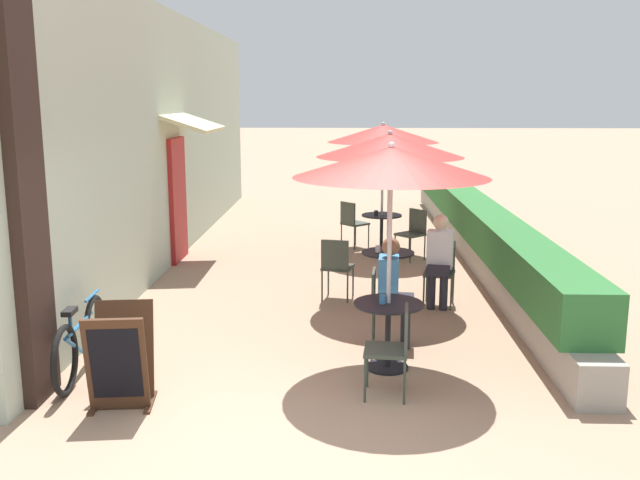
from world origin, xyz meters
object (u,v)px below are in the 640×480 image
Objects in this scene: menu_board at (121,358)px; cafe_chair_mid_left at (440,267)px; coffee_cup_mid at (378,249)px; coffee_cup_far at (376,213)px; cafe_chair_near_right at (394,344)px; coffee_cup_near at (383,299)px; patio_umbrella_near at (391,162)px; cafe_chair_mid_right at (337,264)px; patio_table_far at (382,226)px; patio_table_near at (388,323)px; seated_patron_mid_left at (440,257)px; patio_umbrella_far at (383,134)px; seated_patron_near_left at (393,287)px; cafe_chair_far_right at (352,221)px; cafe_chair_near_left at (383,301)px; patio_table_mid at (388,267)px; cafe_chair_far_left at (413,230)px; bicycle_leaning at (81,341)px; patio_umbrella_mid at (390,146)px.

cafe_chair_mid_left is at bearing 38.37° from menu_board.
cafe_chair_mid_left is 9.67× the size of coffee_cup_mid.
coffee_cup_far is 6.95m from menu_board.
cafe_chair_near_right is 9.67× the size of coffee_cup_near.
cafe_chair_mid_right is (-0.56, 2.52, -1.63)m from patio_umbrella_near.
coffee_cup_near is 0.13× the size of patio_table_far.
patio_umbrella_near is at bearing -91.16° from coffee_cup_far.
seated_patron_mid_left reaches higher than patio_table_near.
seated_patron_near_left is at bearing -91.40° from patio_umbrella_far.
cafe_chair_mid_right is 3.52m from cafe_chair_far_right.
cafe_chair_mid_left reaches higher than patio_table_near.
coffee_cup_mid reaches higher than patio_table_far.
cafe_chair_near_left is at bearing 91.16° from patio_umbrella_near.
menu_board is at bearing 57.84° from cafe_chair_mid_left.
patio_umbrella_near reaches higher than patio_table_mid.
cafe_chair_near_right is 6.18m from coffee_cup_far.
patio_umbrella_far is (0.12, 4.87, 1.45)m from seated_patron_near_left.
cafe_chair_mid_right is at bearing 170.50° from coffee_cup_mid.
cafe_chair_mid_left is at bearing -78.98° from patio_umbrella_far.
cafe_chair_far_left is at bearing 81.74° from patio_table_near.
menu_board is at bearing 101.33° from cafe_chair_near_right.
patio_table_near is at bearing -91.16° from coffee_cup_far.
coffee_cup_mid is (0.56, -0.09, 0.24)m from cafe_chair_mid_right.
menu_board reaches higher than cafe_chair_mid_left.
coffee_cup_mid is at bearing 0.67° from seated_patron_mid_left.
patio_table_mid is 7.97× the size of coffee_cup_far.
cafe_chair_mid_left and cafe_chair_mid_right have the same top height.
patio_table_near is 0.82× the size of cafe_chair_mid_right.
menu_board is at bearing -50.66° from cafe_chair_near_left.
seated_patron_near_left is 13.89× the size of coffee_cup_far.
cafe_chair_mid_right and cafe_chair_far_right have the same top height.
cafe_chair_near_left is 0.52× the size of bicycle_leaning.
patio_umbrella_far reaches higher than cafe_chair_near_left.
cafe_chair_far_right is at bearing 97.11° from patio_umbrella_mid.
patio_umbrella_near reaches higher than cafe_chair_mid_left.
cafe_chair_far_left is 6.87m from menu_board.
cafe_chair_near_left is 9.67× the size of coffee_cup_far.
patio_table_mid is (0.20, 2.47, -0.26)m from coffee_cup_near.
cafe_chair_mid_left is (0.84, 2.36, 0.02)m from patio_table_near.
patio_umbrella_near is 1.39× the size of bicycle_leaning.
patio_umbrella_near is 2.80m from seated_patron_mid_left.
coffee_cup_mid is at bearing 3.16° from cafe_chair_mid_right.
bicycle_leaning is at bearing -67.48° from cafe_chair_near_left.
seated_patron_near_left reaches higher than cafe_chair_mid_left.
coffee_cup_far is at bearing -64.98° from seated_patron_mid_left.
patio_table_far is at bearing 87.77° from patio_table_near.
cafe_chair_near_left is at bearing 13.99° from bicycle_leaning.
cafe_chair_near_right is 5.84m from cafe_chair_far_left.
patio_umbrella_far is at bearing 180.00° from patio_table_far.
patio_umbrella_mid reaches higher than patio_table_far.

